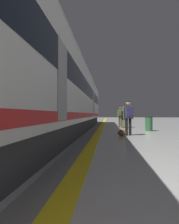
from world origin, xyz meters
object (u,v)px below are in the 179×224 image
object	(u,v)px
duffel_bag_mid	(122,133)
suitcase_far	(125,124)
high_speed_train	(57,86)
passenger_mid	(128,115)
passenger_near	(124,115)
waste_bin	(149,124)
suitcase_near	(128,124)
passenger_far	(120,115)

from	to	relation	value
duffel_bag_mid	suitcase_far	xyz separation A→B (m)	(0.62, 5.43, 0.17)
high_speed_train	passenger_mid	world-z (taller)	high_speed_train
passenger_near	waste_bin	distance (m)	3.23
waste_bin	passenger_near	bearing A→B (deg)	113.99
high_speed_train	suitcase_near	distance (m)	6.90
duffel_bag_mid	waste_bin	world-z (taller)	waste_bin
passenger_near	passenger_mid	distance (m)	5.41
suitcase_far	passenger_mid	bearing A→B (deg)	-93.29
high_speed_train	duffel_bag_mid	world-z (taller)	high_speed_train
passenger_mid	waste_bin	world-z (taller)	passenger_mid
suitcase_far	passenger_near	bearing A→B (deg)	102.26
waste_bin	high_speed_train	bearing A→B (deg)	-154.56
suitcase_far	waste_bin	xyz separation A→B (m)	(1.24, -2.66, 0.14)
passenger_far	high_speed_train	bearing A→B (deg)	-124.31
high_speed_train	passenger_mid	size ratio (longest dim) A/B	17.32
passenger_near	passenger_far	world-z (taller)	passenger_near
suitcase_near	waste_bin	xyz separation A→B (m)	(0.97, -2.57, 0.14)
waste_bin	passenger_far	bearing A→B (deg)	119.12
passenger_near	passenger_mid	size ratio (longest dim) A/B	1.01
suitcase_near	duffel_bag_mid	xyz separation A→B (m)	(-0.89, -5.34, -0.17)
waste_bin	suitcase_near	bearing A→B (deg)	110.75
high_speed_train	waste_bin	size ratio (longest dim) A/B	32.68
passenger_near	suitcase_far	size ratio (longest dim) A/B	2.98
passenger_mid	passenger_far	bearing A→B (deg)	90.35
passenger_near	suitcase_far	xyz separation A→B (m)	(0.05, -0.25, -0.69)
passenger_near	waste_bin	xyz separation A→B (m)	(1.29, -2.91, -0.55)
suitcase_near	passenger_mid	bearing A→B (deg)	-96.34
duffel_bag_mid	passenger_far	xyz separation A→B (m)	(0.29, 5.59, 0.83)
high_speed_train	suitcase_near	xyz separation A→B (m)	(4.19, 5.03, -2.18)
duffel_bag_mid	suitcase_far	bearing A→B (deg)	83.48
passenger_mid	passenger_near	bearing A→B (deg)	87.44
suitcase_near	passenger_far	size ratio (longest dim) A/B	0.59
suitcase_near	passenger_mid	world-z (taller)	passenger_mid
duffel_bag_mid	high_speed_train	bearing A→B (deg)	174.59
high_speed_train	waste_bin	distance (m)	6.08
high_speed_train	suitcase_far	size ratio (longest dim) A/B	51.12
duffel_bag_mid	passenger_mid	bearing A→B (deg)	40.53
high_speed_train	suitcase_far	world-z (taller)	high_speed_train
passenger_near	suitcase_far	world-z (taller)	passenger_near
suitcase_far	waste_bin	size ratio (longest dim) A/B	0.64
high_speed_train	passenger_far	xyz separation A→B (m)	(3.60, 5.27, -1.52)
passenger_mid	waste_bin	size ratio (longest dim) A/B	1.89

